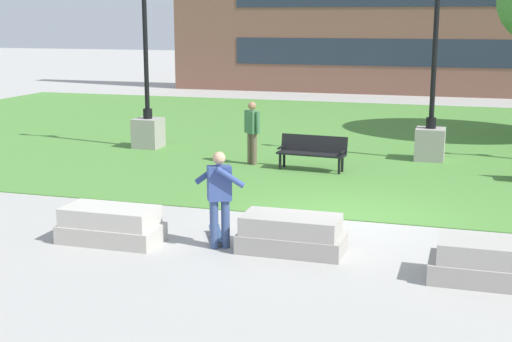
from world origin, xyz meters
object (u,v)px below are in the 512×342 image
object	(u,v)px
park_bench_near_right	(312,150)
lamp_post_left	(148,113)
concrete_block_right	(492,263)
person_bystander_near_lawn	(252,129)
skateboard	(217,235)
concrete_block_left	(291,234)
person_skateboarder	(219,194)
concrete_block_center	(111,225)
lamp_post_center	(431,123)

from	to	relation	value
park_bench_near_right	lamp_post_left	xyz separation A→B (m)	(-5.56, 1.79, 0.56)
concrete_block_right	person_bystander_near_lawn	size ratio (longest dim) A/B	1.05
skateboard	person_bystander_near_lawn	size ratio (longest dim) A/B	0.59
concrete_block_left	lamp_post_left	distance (m)	10.75
person_skateboarder	skateboard	xyz separation A→B (m)	(-0.21, 0.43, -0.89)
concrete_block_center	person_bystander_near_lawn	distance (m)	7.33
person_skateboarder	person_bystander_near_lawn	bearing A→B (deg)	102.76
park_bench_near_right	concrete_block_center	bearing A→B (deg)	-106.83
lamp_post_left	person_bystander_near_lawn	world-z (taller)	lamp_post_left
person_skateboarder	concrete_block_center	bearing A→B (deg)	-173.23
skateboard	park_bench_near_right	xyz separation A→B (m)	(0.35, 6.36, 0.45)
lamp_post_center	person_bystander_near_lawn	world-z (taller)	lamp_post_center
person_skateboarder	park_bench_near_right	size ratio (longest dim) A/B	0.93
concrete_block_left	park_bench_near_right	distance (m)	6.71
concrete_block_left	skateboard	size ratio (longest dim) A/B	1.80
park_bench_near_right	lamp_post_left	world-z (taller)	lamp_post_left
person_skateboarder	lamp_post_center	xyz separation A→B (m)	(3.01, 9.06, 0.09)
person_skateboarder	concrete_block_right	bearing A→B (deg)	-4.70
concrete_block_center	lamp_post_left	size ratio (longest dim) A/B	0.34
concrete_block_right	lamp_post_center	bearing A→B (deg)	98.95
concrete_block_left	lamp_post_center	world-z (taller)	lamp_post_center
concrete_block_left	lamp_post_left	bearing A→B (deg)	128.37
concrete_block_right	park_bench_near_right	distance (m)	8.39
skateboard	lamp_post_left	world-z (taller)	lamp_post_left
concrete_block_left	person_skateboarder	world-z (taller)	person_skateboarder
person_skateboarder	park_bench_near_right	world-z (taller)	person_skateboarder
lamp_post_left	lamp_post_center	xyz separation A→B (m)	(8.43, 0.48, -0.03)
concrete_block_right	person_skateboarder	xyz separation A→B (m)	(-4.49, 0.37, 0.67)
lamp_post_center	park_bench_near_right	bearing A→B (deg)	-141.62
person_bystander_near_lawn	concrete_block_right	bearing A→B (deg)	-50.62
concrete_block_center	park_bench_near_right	distance (m)	7.35
concrete_block_right	lamp_post_left	xyz separation A→B (m)	(-9.91, 8.95, 0.79)
concrete_block_center	concrete_block_left	distance (m)	3.25
skateboard	lamp_post_center	xyz separation A→B (m)	(3.22, 8.63, 0.98)
concrete_block_right	lamp_post_center	xyz separation A→B (m)	(-1.49, 9.43, 0.76)
concrete_block_center	lamp_post_center	bearing A→B (deg)	61.76
concrete_block_left	concrete_block_right	distance (m)	3.30
lamp_post_left	skateboard	bearing A→B (deg)	-57.41
person_bystander_near_lawn	park_bench_near_right	bearing A→B (deg)	-8.47
lamp_post_center	person_bystander_near_lawn	bearing A→B (deg)	-156.36
park_bench_near_right	lamp_post_center	size ratio (longest dim) A/B	0.35
concrete_block_left	concrete_block_center	bearing A→B (deg)	-172.74
concrete_block_left	person_skateboarder	xyz separation A→B (m)	(-1.24, -0.17, 0.67)
park_bench_near_right	concrete_block_right	bearing A→B (deg)	-58.68
person_bystander_near_lawn	concrete_block_left	bearing A→B (deg)	-67.60
lamp_post_center	person_bystander_near_lawn	size ratio (longest dim) A/B	3.03
concrete_block_center	concrete_block_right	world-z (taller)	same
park_bench_near_right	skateboard	bearing A→B (deg)	-93.14
lamp_post_left	concrete_block_right	bearing A→B (deg)	-42.08
skateboard	lamp_post_center	bearing A→B (deg)	69.54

